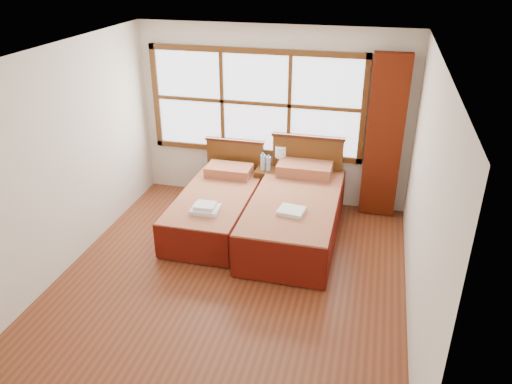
# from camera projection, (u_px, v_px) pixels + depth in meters

# --- Properties ---
(floor) EXTENTS (4.50, 4.50, 0.00)m
(floor) POSITION_uv_depth(u_px,v_px,m) (231.00, 280.00, 5.87)
(floor) COLOR brown
(floor) RESTS_ON ground
(ceiling) EXTENTS (4.50, 4.50, 0.00)m
(ceiling) POSITION_uv_depth(u_px,v_px,m) (224.00, 55.00, 4.73)
(ceiling) COLOR white
(ceiling) RESTS_ON wall_back
(wall_back) EXTENTS (4.00, 0.00, 4.00)m
(wall_back) POSITION_uv_depth(u_px,v_px,m) (273.00, 117.00, 7.26)
(wall_back) COLOR silver
(wall_back) RESTS_ON floor
(wall_left) EXTENTS (0.00, 4.50, 4.50)m
(wall_left) POSITION_uv_depth(u_px,v_px,m) (61.00, 162.00, 5.73)
(wall_left) COLOR silver
(wall_left) RESTS_ON floor
(wall_right) EXTENTS (0.00, 4.50, 4.50)m
(wall_right) POSITION_uv_depth(u_px,v_px,m) (424.00, 200.00, 4.86)
(wall_right) COLOR silver
(wall_right) RESTS_ON floor
(window) EXTENTS (3.16, 0.06, 1.56)m
(window) POSITION_uv_depth(u_px,v_px,m) (255.00, 103.00, 7.19)
(window) COLOR white
(window) RESTS_ON wall_back
(curtain) EXTENTS (0.50, 0.16, 2.30)m
(curtain) POSITION_uv_depth(u_px,v_px,m) (384.00, 138.00, 6.85)
(curtain) COLOR #601B09
(curtain) RESTS_ON wall_back
(bed_left) EXTENTS (0.98, 2.00, 0.94)m
(bed_left) POSITION_uv_depth(u_px,v_px,m) (217.00, 207.00, 6.91)
(bed_left) COLOR #421D0D
(bed_left) RESTS_ON floor
(bed_right) EXTENTS (1.13, 2.19, 1.10)m
(bed_right) POSITION_uv_depth(u_px,v_px,m) (295.00, 213.00, 6.65)
(bed_right) COLOR #421D0D
(bed_right) RESTS_ON floor
(nightstand) EXTENTS (0.44, 0.44, 0.59)m
(nightstand) POSITION_uv_depth(u_px,v_px,m) (271.00, 187.00, 7.47)
(nightstand) COLOR #5B3313
(nightstand) RESTS_ON floor
(towels_left) EXTENTS (0.35, 0.31, 0.10)m
(towels_left) POSITION_uv_depth(u_px,v_px,m) (205.00, 208.00, 6.32)
(towels_left) COLOR white
(towels_left) RESTS_ON bed_left
(towels_right) EXTENTS (0.34, 0.31, 0.05)m
(towels_right) POSITION_uv_depth(u_px,v_px,m) (291.00, 211.00, 6.12)
(towels_right) COLOR white
(towels_right) RESTS_ON bed_right
(lamp) EXTENTS (0.16, 0.16, 0.31)m
(lamp) POSITION_uv_depth(u_px,v_px,m) (281.00, 153.00, 7.32)
(lamp) COLOR gold
(lamp) RESTS_ON nightstand
(bottle_near) EXTENTS (0.07, 0.07, 0.27)m
(bottle_near) POSITION_uv_depth(u_px,v_px,m) (263.00, 162.00, 7.24)
(bottle_near) COLOR #ADCADE
(bottle_near) RESTS_ON nightstand
(bottle_far) EXTENTS (0.06, 0.06, 0.24)m
(bottle_far) POSITION_uv_depth(u_px,v_px,m) (268.00, 164.00, 7.23)
(bottle_far) COLOR #ADCADE
(bottle_far) RESTS_ON nightstand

